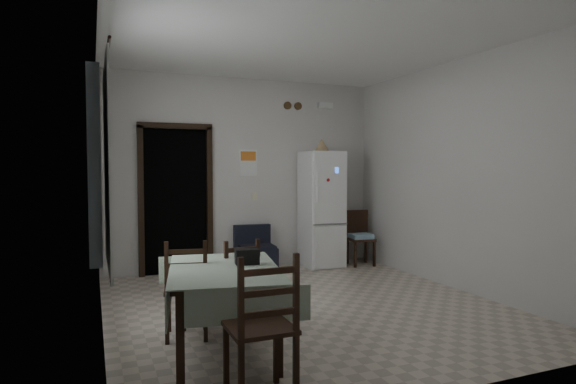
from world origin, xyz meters
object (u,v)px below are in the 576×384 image
(navy_seat, at_px, (256,249))
(dining_chair_far_right, at_px, (237,282))
(fridge, at_px, (321,209))
(dining_chair_near_head, at_px, (260,325))
(dining_chair_far_left, at_px, (187,288))
(dining_table, at_px, (225,309))
(corner_chair, at_px, (361,238))

(navy_seat, xyz_separation_m, dining_chair_far_right, (-0.96, -2.29, 0.09))
(fridge, bearing_deg, dining_chair_near_head, -120.93)
(navy_seat, relative_size, dining_chair_far_left, 0.75)
(fridge, distance_m, dining_chair_far_left, 3.53)
(fridge, height_order, navy_seat, fridge)
(fridge, height_order, dining_chair_far_left, fridge)
(navy_seat, height_order, dining_chair_far_right, dining_chair_far_right)
(fridge, bearing_deg, dining_chair_far_left, -136.12)
(dining_table, relative_size, dining_chair_far_left, 1.51)
(dining_chair_far_right, bearing_deg, dining_chair_near_head, 75.93)
(dining_chair_far_right, relative_size, dining_chair_near_head, 0.87)
(dining_chair_far_left, bearing_deg, fridge, -125.46)
(dining_chair_far_right, bearing_deg, corner_chair, -145.22)
(fridge, xyz_separation_m, dining_chair_near_head, (-2.31, -3.78, -0.40))
(navy_seat, height_order, corner_chair, corner_chair)
(navy_seat, bearing_deg, dining_chair_far_right, -107.81)
(dining_table, height_order, dining_chair_far_left, dining_chair_far_left)
(dining_chair_far_left, bearing_deg, dining_chair_near_head, 110.79)
(dining_chair_far_left, distance_m, dining_chair_far_right, 0.52)
(fridge, height_order, dining_chair_far_right, fridge)
(navy_seat, distance_m, dining_table, 3.12)
(corner_chair, distance_m, dining_chair_far_right, 3.38)
(dining_chair_far_right, bearing_deg, dining_table, 60.97)
(dining_table, xyz_separation_m, dining_chair_near_head, (0.00, -0.91, 0.15))
(dining_chair_far_left, distance_m, dining_chair_near_head, 1.40)
(corner_chair, xyz_separation_m, dining_table, (-2.91, -2.68, -0.08))
(corner_chair, bearing_deg, dining_table, -129.91)
(dining_chair_near_head, bearing_deg, corner_chair, -128.78)
(fridge, relative_size, dining_chair_far_right, 2.08)
(dining_chair_near_head, bearing_deg, dining_chair_far_right, -100.06)
(fridge, distance_m, navy_seat, 1.21)
(navy_seat, height_order, dining_chair_near_head, dining_chair_near_head)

